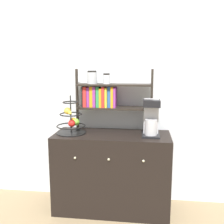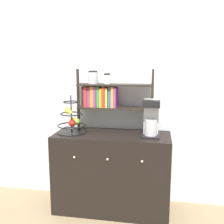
{
  "view_description": "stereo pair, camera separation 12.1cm",
  "coord_description": "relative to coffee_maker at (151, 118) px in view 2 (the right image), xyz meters",
  "views": [
    {
      "loc": [
        0.32,
        -2.3,
        1.49
      ],
      "look_at": [
        0.0,
        0.24,
        1.04
      ],
      "focal_mm": 42.0,
      "sensor_mm": 36.0,
      "label": 1
    },
    {
      "loc": [
        0.44,
        -2.28,
        1.49
      ],
      "look_at": [
        0.0,
        0.24,
        1.04
      ],
      "focal_mm": 42.0,
      "sensor_mm": 36.0,
      "label": 2
    }
  ],
  "objects": [
    {
      "name": "sideboard",
      "position": [
        -0.39,
        -0.0,
        -0.59
      ],
      "size": [
        1.17,
        0.5,
        0.81
      ],
      "color": "black",
      "rests_on": "ground_plane"
    },
    {
      "name": "coffee_maker",
      "position": [
        0.0,
        0.0,
        0.0
      ],
      "size": [
        0.17,
        0.22,
        0.36
      ],
      "color": "black",
      "rests_on": "sideboard"
    },
    {
      "name": "wall_back",
      "position": [
        -0.39,
        0.28,
        0.31
      ],
      "size": [
        7.0,
        0.05,
        2.6
      ],
      "primitive_type": "cube",
      "color": "silver",
      "rests_on": "ground_plane"
    },
    {
      "name": "shelf_hutch",
      "position": [
        -0.49,
        0.14,
        0.2
      ],
      "size": [
        0.8,
        0.2,
        0.65
      ],
      "color": "black",
      "rests_on": "sideboard"
    },
    {
      "name": "ground_plane",
      "position": [
        -0.39,
        -0.24,
        -0.99
      ],
      "size": [
        12.0,
        12.0,
        0.0
      ],
      "primitive_type": "plane",
      "color": "#847051"
    },
    {
      "name": "fruit_stand",
      "position": [
        -0.8,
        -0.02,
        -0.06
      ],
      "size": [
        0.3,
        0.3,
        0.39
      ],
      "color": "black",
      "rests_on": "sideboard"
    }
  ]
}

